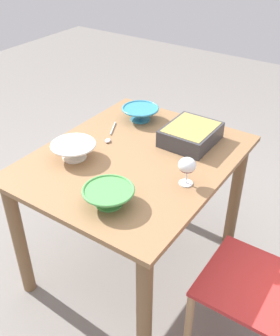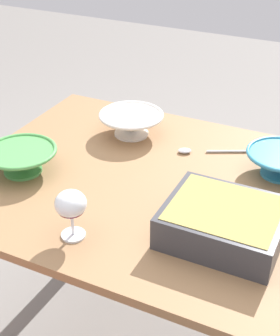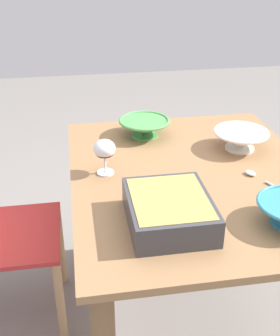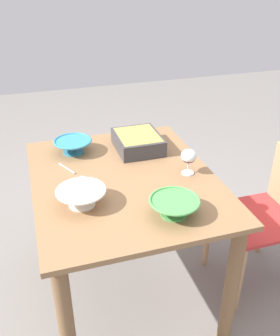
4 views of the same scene
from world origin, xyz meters
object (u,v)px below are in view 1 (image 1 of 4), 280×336
Objects in this scene: casserole_dish at (191,134)px; small_bowl at (74,150)px; dining_table at (134,180)px; serving_bowl at (109,195)px; wine_glass at (187,167)px; chair at (271,290)px; serving_spoon at (110,136)px; mixing_bowl at (140,113)px.

casserole_dish is 0.61m from small_bowl.
serving_bowl reaches higher than dining_table.
wine_glass is 0.60× the size of small_bowl.
serving_bowl is (0.65, -0.04, -0.01)m from casserole_dish.
wine_glass reaches higher than dining_table.
dining_table is 3.78× the size of casserole_dish.
chair reaches higher than serving_spoon.
casserole_dish is at bearing 117.88° from serving_spoon.
mixing_bowl is at bearing -127.91° from wine_glass.
dining_table is at bearing 29.79° from mixing_bowl.
chair is 3.68× the size of serving_bowl.
small_bowl reaches higher than chair.
small_bowl is 1.02× the size of serving_bowl.
chair is 0.63m from wine_glass.
mixing_bowl reaches higher than dining_table.
casserole_dish is at bearing 150.47° from dining_table.
wine_glass is (0.06, 0.32, 0.24)m from dining_table.
serving_spoon is at bearing -110.74° from dining_table.
small_bowl is at bearing -41.11° from casserole_dish.
chair is at bearing 79.07° from dining_table.
serving_spoon is at bearing -104.60° from wine_glass.
serving_bowl is 1.00× the size of serving_spoon.
serving_bowl is at bearing -72.81° from chair.
chair is 3.68× the size of serving_spoon.
serving_bowl is at bearing 37.60° from serving_spoon.
dining_table is 0.35m from small_bowl.
chair is at bearing 63.31° from mixing_bowl.
wine_glass is at bearing 75.40° from serving_spoon.
serving_spoon reaches higher than dining_table.
casserole_dish is at bearing -124.48° from chair.
mixing_bowl is at bearing 175.64° from small_bowl.
dining_table is at bearing -100.20° from wine_glass.
casserole_dish reaches higher than mixing_bowl.
mixing_bowl is 0.97× the size of serving_bowl.
serving_bowl is (0.31, -0.20, -0.05)m from wine_glass.
small_bowl is at bearing -78.31° from wine_glass.
mixing_bowl is 0.96× the size of small_bowl.
casserole_dish is (-0.29, 0.16, 0.20)m from dining_table.
serving_bowl is (0.72, 0.33, -0.00)m from mixing_bowl.
mixing_bowl is at bearing -155.53° from serving_bowl.
small_bowl is (0.02, -1.05, 0.35)m from chair.
chair is 0.86m from casserole_dish.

